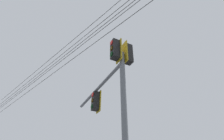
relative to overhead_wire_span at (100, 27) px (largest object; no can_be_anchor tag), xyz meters
The scene contains 2 objects.
signal_mast_assembly 4.19m from the overhead_wire_span, 46.90° to the left, with size 4.81×1.62×7.11m.
overhead_wire_span is the anchor object (origin of this frame).
Camera 1 is at (5.31, -2.75, 1.83)m, focal length 29.16 mm.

